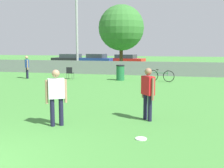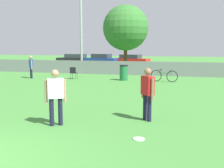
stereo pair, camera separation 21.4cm
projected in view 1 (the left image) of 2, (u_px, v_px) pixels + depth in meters
The scene contains 13 objects.
fence_backline at pixel (128, 68), 22.28m from camera, with size 26.96×0.07×1.21m.
light_pole at pixel (77, 5), 24.01m from camera, with size 0.90×0.36×9.95m.
tree_near_pole at pixel (121, 28), 25.77m from camera, with size 4.19×4.19×6.06m.
player_receiver_white at pixel (56, 93), 8.00m from camera, with size 0.53×0.43×1.63m.
player_defender_red at pixel (148, 90), 8.62m from camera, with size 0.46×0.49×1.63m.
spectator_in_blue at pixel (27, 65), 19.90m from camera, with size 0.45×0.47×1.61m.
frisbee_disc at pixel (141, 139), 6.96m from camera, with size 0.29×0.29×0.03m.
folding_chair_sideline at pixel (70, 72), 19.52m from camera, with size 0.44×0.45×0.84m.
bicycle_sideline at pixel (161, 76), 18.21m from camera, with size 1.78×0.51×0.79m.
trash_bin at pixel (120, 73), 18.85m from camera, with size 0.57×0.57×1.04m.
parked_car_dark at pixel (71, 59), 35.23m from camera, with size 4.61×1.96×1.32m.
parked_car_blue at pixel (97, 60), 33.80m from camera, with size 4.29×2.38×1.37m.
parked_car_red at pixel (126, 60), 33.54m from camera, with size 4.67×2.54×1.30m.
Camera 1 is at (4.19, -3.89, 2.29)m, focal length 45.00 mm.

